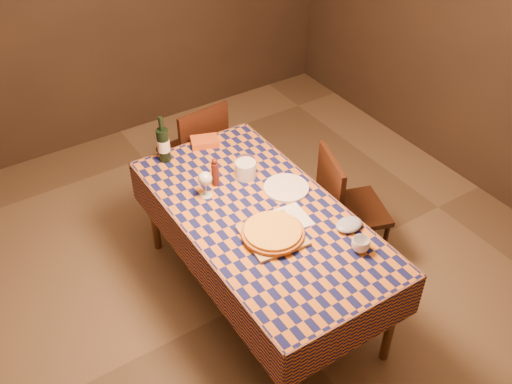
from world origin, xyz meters
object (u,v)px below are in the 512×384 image
wine_bottle (163,144)px  cutting_board (273,235)px  dining_table (260,222)px  chair_far (198,150)px  chair_right (344,204)px  pizza (273,232)px  white_plate (286,188)px  bowl (246,161)px

wine_bottle → cutting_board: bearing=-79.7°
dining_table → chair_far: (0.16, 1.13, -0.17)m
wine_bottle → chair_far: wine_bottle is taller
chair_far → chair_right: 1.25m
pizza → white_plate: pizza is taller
wine_bottle → white_plate: wine_bottle is taller
pizza → chair_right: bearing=16.2°
cutting_board → white_plate: 0.46m
pizza → chair_right: chair_right is taller
dining_table → bowl: (0.20, 0.48, 0.10)m
chair_far → white_plate: bearing=-83.8°
dining_table → bowl: 0.53m
dining_table → wine_bottle: (-0.24, 0.82, 0.20)m
white_plate → chair_right: 0.50m
chair_far → chair_right: bearing=-64.8°
dining_table → chair_right: chair_right is taller
pizza → chair_far: 1.39m
dining_table → pizza: 0.25m
wine_bottle → chair_far: size_ratio=0.36×
bowl → chair_far: 0.70m
wine_bottle → white_plate: bearing=-54.4°
pizza → white_plate: size_ratio=1.43×
cutting_board → wine_bottle: wine_bottle is taller
bowl → white_plate: bowl is taller
white_plate → chair_right: size_ratio=0.31×
wine_bottle → pizza: bearing=-79.7°
chair_right → dining_table: bearing=-179.9°
chair_far → chair_right: size_ratio=1.00×
dining_table → white_plate: white_plate is taller
chair_right → bowl: bearing=135.8°
cutting_board → pizza: size_ratio=0.79×
dining_table → cutting_board: (-0.06, -0.21, 0.09)m
bowl → chair_right: (0.49, -0.48, -0.27)m
dining_table → wine_bottle: wine_bottle is taller
chair_right → cutting_board: bearing=-163.8°
pizza → chair_far: (0.21, 1.34, -0.29)m
cutting_board → bowl: bowl is taller
bowl → wine_bottle: size_ratio=0.37×
pizza → cutting_board: bearing=180.0°
pizza → chair_right: (0.74, 0.22, -0.29)m
bowl → white_plate: size_ratio=0.43×
cutting_board → chair_right: bearing=16.2°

